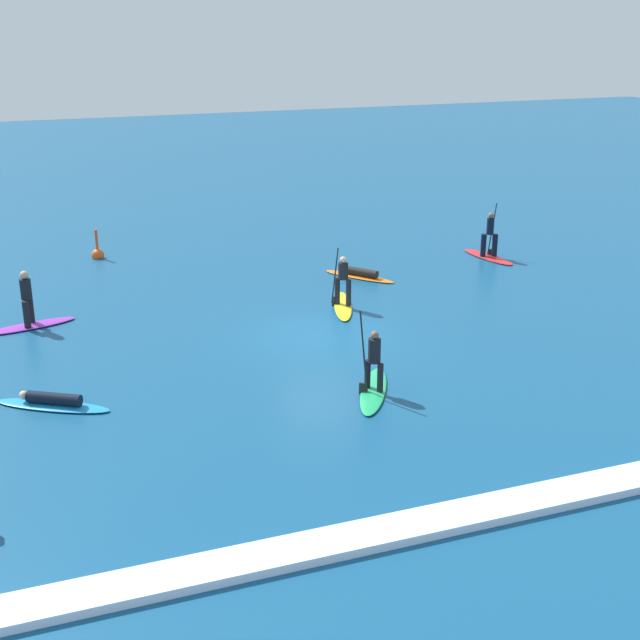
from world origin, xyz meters
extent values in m
plane|color=navy|center=(0.00, 0.00, 0.00)|extent=(120.00, 120.00, 0.00)
ellipsoid|color=#23B266|center=(-0.14, -4.42, 0.05)|extent=(2.02, 2.95, 0.09)
cylinder|color=black|center=(-0.25, -4.25, 0.47)|extent=(0.22, 0.22, 0.76)
cylinder|color=black|center=(-0.04, -4.60, 0.47)|extent=(0.22, 0.22, 0.76)
cylinder|color=black|center=(-0.14, -4.42, 1.18)|extent=(0.44, 0.44, 0.64)
sphere|color=brown|center=(-0.14, -4.42, 1.60)|extent=(0.28, 0.28, 0.20)
cylinder|color=black|center=(-0.45, -4.43, 1.20)|extent=(0.24, 0.16, 2.20)
cube|color=black|center=(-0.45, -4.43, 0.15)|extent=(0.20, 0.15, 0.32)
ellipsoid|color=yellow|center=(1.64, 2.22, 0.05)|extent=(1.55, 3.05, 0.10)
cylinder|color=black|center=(1.77, 2.06, 0.55)|extent=(0.22, 0.22, 0.89)
cylinder|color=black|center=(1.50, 2.38, 0.55)|extent=(0.22, 0.22, 0.89)
cylinder|color=black|center=(1.64, 2.22, 1.27)|extent=(0.42, 0.42, 0.55)
sphere|color=beige|center=(1.64, 2.22, 1.66)|extent=(0.29, 0.29, 0.22)
cylinder|color=black|center=(1.44, 2.45, 1.07)|extent=(0.24, 0.12, 1.92)
cube|color=black|center=(1.44, 2.45, 0.16)|extent=(0.21, 0.12, 0.32)
ellipsoid|color=orange|center=(3.48, 5.21, 0.04)|extent=(2.22, 2.69, 0.08)
cylinder|color=black|center=(3.51, 5.17, 0.22)|extent=(1.07, 1.29, 0.29)
sphere|color=brown|center=(3.02, 5.82, 0.24)|extent=(0.34, 0.34, 0.25)
ellipsoid|color=#1E8CD1|center=(-8.06, -2.45, 0.04)|extent=(2.93, 2.14, 0.09)
cylinder|color=black|center=(-8.02, -2.48, 0.24)|extent=(1.37, 1.00, 0.31)
sphere|color=beige|center=(-8.72, -2.05, 0.26)|extent=(0.31, 0.31, 0.22)
ellipsoid|color=red|center=(9.40, 5.91, 0.04)|extent=(1.22, 2.85, 0.08)
cylinder|color=black|center=(9.61, 5.83, 0.53)|extent=(0.25, 0.25, 0.90)
cylinder|color=black|center=(9.19, 5.99, 0.53)|extent=(0.25, 0.25, 0.90)
cylinder|color=black|center=(9.40, 5.91, 1.30)|extent=(0.33, 0.33, 0.65)
sphere|color=brown|center=(9.40, 5.91, 1.73)|extent=(0.26, 0.26, 0.23)
cylinder|color=black|center=(9.61, 6.10, 1.13)|extent=(0.35, 0.11, 2.08)
cube|color=black|center=(9.61, 6.10, 0.14)|extent=(0.21, 0.10, 0.32)
ellipsoid|color=purple|center=(-8.30, 3.83, 0.05)|extent=(2.94, 1.33, 0.10)
cylinder|color=black|center=(-8.37, 3.61, 0.52)|extent=(0.25, 0.25, 0.85)
cylinder|color=black|center=(-8.23, 4.05, 0.52)|extent=(0.25, 0.25, 0.85)
cylinder|color=black|center=(-8.30, 3.83, 1.26)|extent=(0.41, 0.41, 0.65)
sphere|color=tan|center=(-8.30, 3.83, 1.72)|extent=(0.31, 0.31, 0.26)
sphere|color=#E55119|center=(-5.34, 11.30, 0.13)|extent=(0.50, 0.50, 0.50)
cylinder|color=#E55119|center=(-5.34, 11.30, 0.59)|extent=(0.11, 0.11, 1.17)
cube|color=white|center=(0.00, -10.52, 0.09)|extent=(25.64, 0.90, 0.18)
camera|label=1|loc=(-8.61, -23.31, 9.43)|focal=48.69mm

